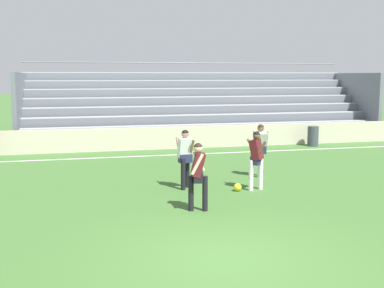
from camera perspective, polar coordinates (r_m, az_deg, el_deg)
The scene contains 10 objects.
ground_plane at distance 8.54m, azimuth 4.25°, elevation -13.62°, with size 160.00×160.00×0.00m, color #3D662D.
field_line_sideline at distance 18.88m, azimuth -6.00°, elevation -1.46°, with size 44.00×0.12×0.01m, color white.
sideline_wall at distance 20.39m, azimuth -6.63°, elevation 0.62°, with size 48.00×0.16×0.97m, color beige.
bleacher_stand at distance 24.22m, azimuth 1.18°, elevation 4.84°, with size 17.75×4.92×3.89m.
trash_bin at distance 22.12m, azimuth 14.39°, elevation 0.92°, with size 0.50×0.50×0.90m, color #3D424C.
player_white_deep_cover at distance 13.27m, azimuth -0.82°, elevation -1.19°, with size 0.45×0.59×1.68m.
player_dark_pressing_high at distance 13.24m, azimuth 7.76°, elevation -1.36°, with size 0.50×0.70×1.65m.
player_dark_wide_left at distance 11.08m, azimuth 0.73°, elevation -3.27°, with size 0.45×0.52×1.62m.
player_white_trailing_run at distance 15.01m, azimuth 8.25°, elevation -0.20°, with size 0.52×0.47×1.66m.
soccer_ball at distance 13.20m, azimuth 5.53°, elevation -5.21°, with size 0.22×0.22×0.22m, color yellow.
Camera 1 is at (-2.47, -7.53, 3.18)m, focal length 44.19 mm.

